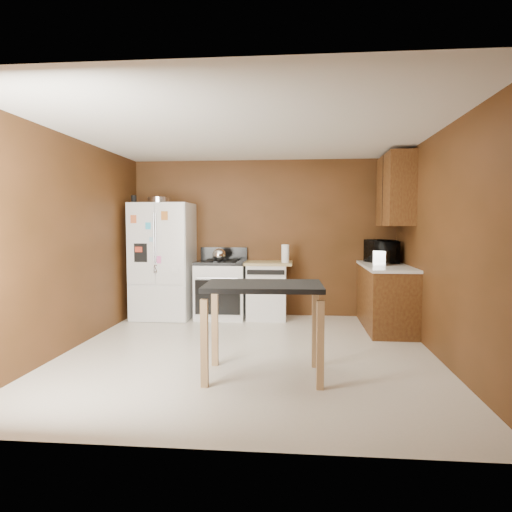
# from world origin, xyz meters

# --- Properties ---
(floor) EXTENTS (4.50, 4.50, 0.00)m
(floor) POSITION_xyz_m (0.00, 0.00, 0.00)
(floor) COLOR silver
(floor) RESTS_ON ground
(ceiling) EXTENTS (4.50, 4.50, 0.00)m
(ceiling) POSITION_xyz_m (0.00, 0.00, 2.50)
(ceiling) COLOR white
(ceiling) RESTS_ON ground
(wall_back) EXTENTS (4.20, 0.00, 4.20)m
(wall_back) POSITION_xyz_m (0.00, 2.25, 1.25)
(wall_back) COLOR #562F16
(wall_back) RESTS_ON ground
(wall_front) EXTENTS (4.20, 0.00, 4.20)m
(wall_front) POSITION_xyz_m (0.00, -2.25, 1.25)
(wall_front) COLOR #562F16
(wall_front) RESTS_ON ground
(wall_left) EXTENTS (0.00, 4.50, 4.50)m
(wall_left) POSITION_xyz_m (-2.10, 0.00, 1.25)
(wall_left) COLOR #562F16
(wall_left) RESTS_ON ground
(wall_right) EXTENTS (0.00, 4.50, 4.50)m
(wall_right) POSITION_xyz_m (2.10, 0.00, 1.25)
(wall_right) COLOR #562F16
(wall_right) RESTS_ON ground
(roasting_pan) EXTENTS (0.37, 0.37, 0.09)m
(roasting_pan) POSITION_xyz_m (-1.59, 1.85, 1.85)
(roasting_pan) COLOR silver
(roasting_pan) RESTS_ON refrigerator
(pen_cup) EXTENTS (0.08, 0.08, 0.12)m
(pen_cup) POSITION_xyz_m (-1.97, 1.77, 1.86)
(pen_cup) COLOR black
(pen_cup) RESTS_ON refrigerator
(kettle) EXTENTS (0.21, 0.21, 0.21)m
(kettle) POSITION_xyz_m (-0.65, 1.80, 1.00)
(kettle) COLOR silver
(kettle) RESTS_ON gas_range
(paper_towel) EXTENTS (0.13, 0.13, 0.27)m
(paper_towel) POSITION_xyz_m (0.37, 1.84, 1.03)
(paper_towel) COLOR white
(paper_towel) RESTS_ON dishwasher
(green_canister) EXTENTS (0.13, 0.13, 0.11)m
(green_canister) POSITION_xyz_m (0.35, 1.97, 0.94)
(green_canister) COLOR #45B469
(green_canister) RESTS_ON dishwasher
(toaster) EXTENTS (0.27, 0.33, 0.21)m
(toaster) POSITION_xyz_m (1.74, 1.43, 1.00)
(toaster) COLOR silver
(toaster) RESTS_ON right_cabinets
(microwave) EXTENTS (0.54, 0.65, 0.31)m
(microwave) POSITION_xyz_m (1.80, 1.83, 1.05)
(microwave) COLOR black
(microwave) RESTS_ON right_cabinets
(refrigerator) EXTENTS (0.90, 0.80, 1.80)m
(refrigerator) POSITION_xyz_m (-1.55, 1.86, 0.90)
(refrigerator) COLOR white
(refrigerator) RESTS_ON ground
(gas_range) EXTENTS (0.76, 0.68, 1.10)m
(gas_range) POSITION_xyz_m (-0.64, 1.92, 0.46)
(gas_range) COLOR white
(gas_range) RESTS_ON ground
(dishwasher) EXTENTS (0.78, 0.63, 0.89)m
(dishwasher) POSITION_xyz_m (0.08, 1.95, 0.45)
(dishwasher) COLOR white
(dishwasher) RESTS_ON ground
(right_cabinets) EXTENTS (0.63, 1.58, 2.45)m
(right_cabinets) POSITION_xyz_m (1.84, 1.48, 0.91)
(right_cabinets) COLOR brown
(right_cabinets) RESTS_ON ground
(island) EXTENTS (1.14, 0.78, 0.91)m
(island) POSITION_xyz_m (0.23, -0.77, 0.76)
(island) COLOR black
(island) RESTS_ON ground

